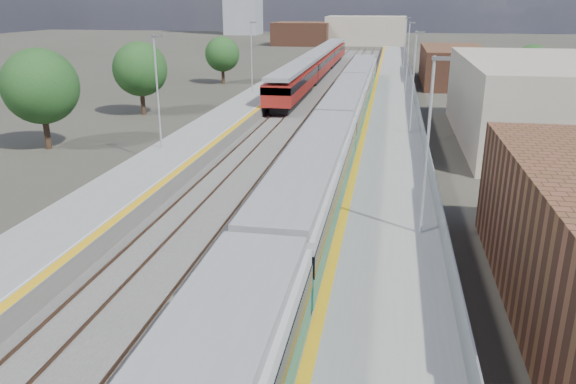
# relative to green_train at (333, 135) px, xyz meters

# --- Properties ---
(ground) EXTENTS (320.00, 320.00, 0.00)m
(ground) POSITION_rel_green_train_xyz_m (-1.50, 15.49, -2.28)
(ground) COLOR #47443A
(ground) RESTS_ON ground
(ballast_bed) EXTENTS (10.50, 155.00, 0.06)m
(ballast_bed) POSITION_rel_green_train_xyz_m (-3.75, 17.99, -2.25)
(ballast_bed) COLOR #565451
(ballast_bed) RESTS_ON ground
(tracks) EXTENTS (8.96, 160.00, 0.17)m
(tracks) POSITION_rel_green_train_xyz_m (-3.15, 19.67, -2.17)
(tracks) COLOR #4C3323
(tracks) RESTS_ON ground
(platform_right) EXTENTS (4.70, 155.00, 8.52)m
(platform_right) POSITION_rel_green_train_xyz_m (3.78, 17.98, -1.75)
(platform_right) COLOR slate
(platform_right) RESTS_ON ground
(platform_left) EXTENTS (4.30, 155.00, 8.52)m
(platform_left) POSITION_rel_green_train_xyz_m (-10.55, 17.98, -1.76)
(platform_left) COLOR slate
(platform_left) RESTS_ON ground
(buildings) EXTENTS (72.00, 185.50, 40.00)m
(buildings) POSITION_rel_green_train_xyz_m (-19.62, 104.09, 8.42)
(buildings) COLOR brown
(buildings) RESTS_ON ground
(green_train) EXTENTS (2.94, 81.88, 3.24)m
(green_train) POSITION_rel_green_train_xyz_m (0.00, 0.00, 0.00)
(green_train) COLOR black
(green_train) RESTS_ON ground
(red_train) EXTENTS (2.94, 59.55, 3.71)m
(red_train) POSITION_rel_green_train_xyz_m (-7.00, 45.23, -0.09)
(red_train) COLOR black
(red_train) RESTS_ON ground
(tree_a) EXTENTS (5.48, 5.48, 7.43)m
(tree_a) POSITION_rel_green_train_xyz_m (-21.62, 1.58, 2.40)
(tree_a) COLOR #382619
(tree_a) RESTS_ON ground
(tree_b) EXTENTS (5.16, 5.16, 6.99)m
(tree_b) POSITION_rel_green_train_xyz_m (-20.22, 15.51, 2.12)
(tree_b) COLOR #382619
(tree_b) RESTS_ON ground
(tree_c) EXTENTS (4.58, 4.58, 6.21)m
(tree_c) POSITION_rel_green_train_xyz_m (-18.82, 38.09, 1.62)
(tree_c) COLOR #382619
(tree_c) RESTS_ON ground
(tree_d) EXTENTS (4.32, 4.32, 5.85)m
(tree_d) POSITION_rel_green_train_xyz_m (19.64, 35.61, 1.40)
(tree_d) COLOR #382619
(tree_d) RESTS_ON ground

